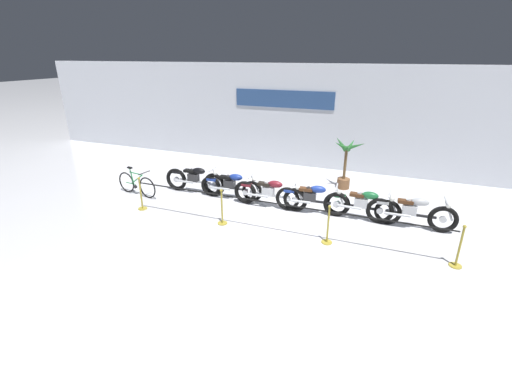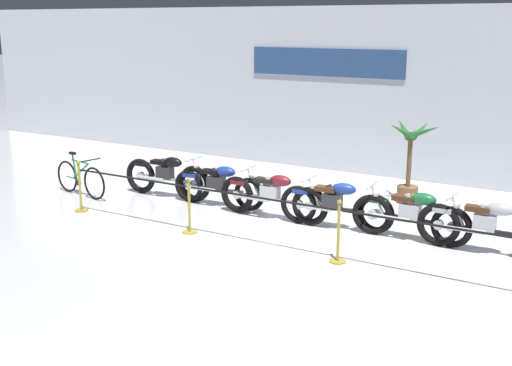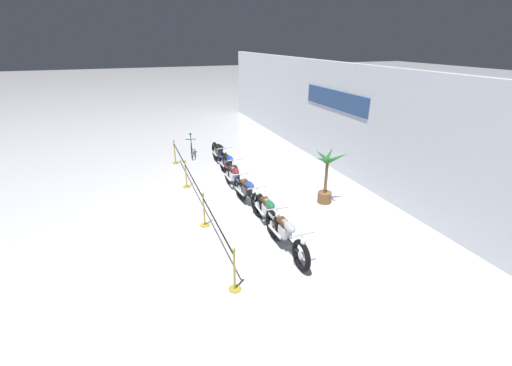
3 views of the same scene
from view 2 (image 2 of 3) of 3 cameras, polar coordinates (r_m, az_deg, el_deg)
The scene contains 13 objects.
ground_plane at distance 12.09m, azimuth 3.09°, elevation -4.25°, with size 120.00×120.00×0.00m, color silver.
back_wall at distance 16.29m, azimuth 11.57°, elevation 7.86°, with size 28.00×0.29×4.20m.
motorcycle_black_0 at distance 14.35m, azimuth -7.91°, elevation 0.62°, with size 2.29×0.62×0.98m.
motorcycle_blue_1 at distance 13.55m, azimuth -3.35°, elevation -0.17°, with size 2.18×0.62×0.93m.
motorcycle_maroon_2 at distance 12.66m, azimuth 1.49°, elevation -1.15°, with size 2.42×0.62×0.96m.
motorcycle_blue_3 at distance 12.15m, azimuth 7.02°, elevation -1.89°, with size 2.21×0.62×0.95m.
motorcycle_green_4 at distance 11.76m, azimuth 13.78°, elevation -2.78°, with size 2.15×0.62×0.95m.
motorcycle_silver_5 at distance 11.44m, azimuth 19.91°, elevation -3.68°, with size 2.38×0.62×0.96m.
bicycle at distance 14.89m, azimuth -15.35°, elevation 0.37°, with size 1.73×0.48×0.97m.
potted_palm_left_of_row at distance 14.10m, azimuth 13.53°, elevation 1.87°, with size 1.15×1.11×1.82m.
stanchion_far_left at distance 11.69m, azimuth -5.10°, elevation -1.25°, with size 8.76×0.28×1.05m.
stanchion_mid_left at distance 11.92m, azimuth -5.94°, elevation -2.77°, with size 0.28×0.28×1.05m.
stanchion_mid_right at distance 10.51m, azimuth 7.31°, elevation -5.16°, with size 0.28×0.28×1.05m.
Camera 2 is at (5.23, -10.20, 3.81)m, focal length 45.00 mm.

